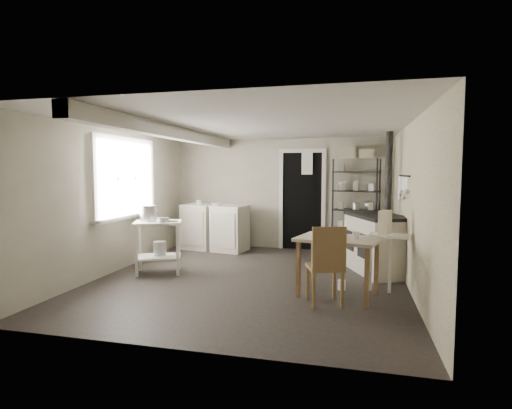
% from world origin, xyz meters
% --- Properties ---
extents(floor, '(5.00, 5.00, 0.00)m').
position_xyz_m(floor, '(0.00, 0.00, 0.00)').
color(floor, black).
rests_on(floor, ground).
extents(ceiling, '(5.00, 5.00, 0.00)m').
position_xyz_m(ceiling, '(0.00, 0.00, 2.30)').
color(ceiling, beige).
rests_on(ceiling, wall_back).
extents(wall_back, '(4.50, 0.02, 2.30)m').
position_xyz_m(wall_back, '(0.00, 2.50, 1.15)').
color(wall_back, '#ABA592').
rests_on(wall_back, ground).
extents(wall_front, '(4.50, 0.02, 2.30)m').
position_xyz_m(wall_front, '(0.00, -2.50, 1.15)').
color(wall_front, '#ABA592').
rests_on(wall_front, ground).
extents(wall_left, '(0.02, 5.00, 2.30)m').
position_xyz_m(wall_left, '(-2.25, 0.00, 1.15)').
color(wall_left, '#ABA592').
rests_on(wall_left, ground).
extents(wall_right, '(0.02, 5.00, 2.30)m').
position_xyz_m(wall_right, '(2.25, 0.00, 1.15)').
color(wall_right, '#ABA592').
rests_on(wall_right, ground).
extents(window, '(0.12, 1.76, 1.28)m').
position_xyz_m(window, '(-2.22, 0.20, 1.50)').
color(window, white).
rests_on(window, wall_left).
extents(doorway, '(0.96, 0.10, 2.08)m').
position_xyz_m(doorway, '(0.45, 2.47, 1.00)').
color(doorway, white).
rests_on(doorway, ground).
extents(ceiling_beam, '(0.18, 5.00, 0.18)m').
position_xyz_m(ceiling_beam, '(-1.20, 0.00, 2.20)').
color(ceiling_beam, white).
rests_on(ceiling_beam, ceiling).
extents(wallpaper_panel, '(0.01, 5.00, 2.30)m').
position_xyz_m(wallpaper_panel, '(2.24, 0.00, 1.15)').
color(wallpaper_panel, beige).
rests_on(wallpaper_panel, wall_right).
extents(utensil_rail, '(0.06, 1.20, 0.44)m').
position_xyz_m(utensil_rail, '(2.19, 0.60, 1.55)').
color(utensil_rail, silver).
rests_on(utensil_rail, wall_right).
extents(prep_table, '(0.86, 0.75, 0.83)m').
position_xyz_m(prep_table, '(-1.52, -0.02, 0.40)').
color(prep_table, white).
rests_on(prep_table, ground).
extents(stockpot, '(0.27, 0.27, 0.28)m').
position_xyz_m(stockpot, '(-1.70, -0.01, 0.94)').
color(stockpot, silver).
rests_on(stockpot, prep_table).
extents(saucepan, '(0.23, 0.23, 0.10)m').
position_xyz_m(saucepan, '(-1.39, -0.10, 0.85)').
color(saucepan, silver).
rests_on(saucepan, prep_table).
extents(bucket, '(0.23, 0.23, 0.23)m').
position_xyz_m(bucket, '(-1.53, 0.03, 0.39)').
color(bucket, silver).
rests_on(bucket, prep_table).
extents(base_cabinets, '(1.50, 0.84, 0.93)m').
position_xyz_m(base_cabinets, '(-1.29, 2.00, 0.46)').
color(base_cabinets, beige).
rests_on(base_cabinets, ground).
extents(mixing_bowl, '(0.28, 0.28, 0.07)m').
position_xyz_m(mixing_bowl, '(-1.24, 1.91, 0.95)').
color(mixing_bowl, white).
rests_on(mixing_bowl, base_cabinets).
extents(counter_cup, '(0.16, 0.16, 0.09)m').
position_xyz_m(counter_cup, '(-1.61, 1.93, 0.97)').
color(counter_cup, white).
rests_on(counter_cup, base_cabinets).
extents(shelf_rack, '(0.94, 0.54, 1.86)m').
position_xyz_m(shelf_rack, '(1.53, 2.28, 0.95)').
color(shelf_rack, black).
rests_on(shelf_rack, ground).
extents(shelf_jar, '(0.12, 0.12, 0.20)m').
position_xyz_m(shelf_jar, '(1.19, 2.32, 1.37)').
color(shelf_jar, white).
rests_on(shelf_jar, shelf_rack).
extents(storage_box_a, '(0.31, 0.27, 0.21)m').
position_xyz_m(storage_box_a, '(1.35, 2.26, 2.01)').
color(storage_box_a, beige).
rests_on(storage_box_a, shelf_rack).
extents(storage_box_b, '(0.28, 0.26, 0.18)m').
position_xyz_m(storage_box_b, '(1.70, 2.23, 1.99)').
color(storage_box_b, beige).
rests_on(storage_box_b, shelf_rack).
extents(stove, '(1.07, 1.35, 0.93)m').
position_xyz_m(stove, '(1.86, 0.82, 0.44)').
color(stove, beige).
rests_on(stove, ground).
extents(stovepipe, '(0.13, 0.13, 1.34)m').
position_xyz_m(stovepipe, '(2.05, 1.28, 1.59)').
color(stovepipe, black).
rests_on(stovepipe, stove).
extents(side_ledge, '(0.56, 0.37, 0.79)m').
position_xyz_m(side_ledge, '(1.95, -0.25, 0.43)').
color(side_ledge, white).
rests_on(side_ledge, ground).
extents(oats_box, '(0.19, 0.24, 0.31)m').
position_xyz_m(oats_box, '(1.89, -0.23, 1.01)').
color(oats_box, beige).
rests_on(oats_box, side_ledge).
extents(work_table, '(1.15, 0.93, 0.77)m').
position_xyz_m(work_table, '(1.30, -0.55, 0.38)').
color(work_table, '#BFB6A3').
rests_on(work_table, ground).
extents(table_cup, '(0.11, 0.11, 0.09)m').
position_xyz_m(table_cup, '(1.52, -0.61, 0.81)').
color(table_cup, white).
rests_on(table_cup, work_table).
extents(chair, '(0.51, 0.53, 0.98)m').
position_xyz_m(chair, '(1.15, -0.91, 0.48)').
color(chair, brown).
rests_on(chair, ground).
extents(flour_sack, '(0.37, 0.32, 0.43)m').
position_xyz_m(flour_sack, '(1.10, 1.92, 0.24)').
color(flour_sack, white).
rests_on(flour_sack, ground).
extents(floor_crock, '(0.14, 0.14, 0.13)m').
position_xyz_m(floor_crock, '(1.35, -0.27, 0.07)').
color(floor_crock, white).
rests_on(floor_crock, ground).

